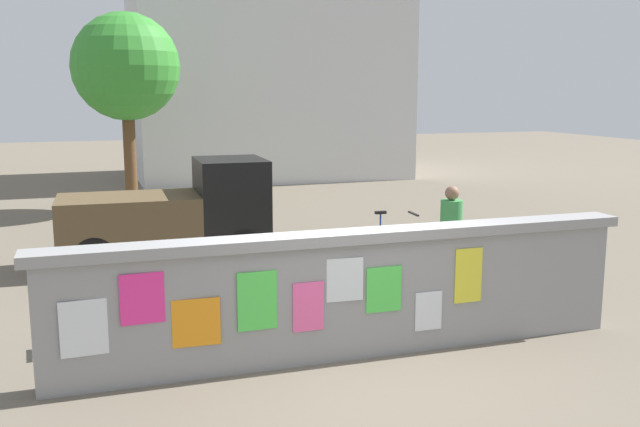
{
  "coord_description": "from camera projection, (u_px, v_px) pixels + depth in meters",
  "views": [
    {
      "loc": [
        -2.81,
        -7.33,
        3.07
      ],
      "look_at": [
        0.43,
        2.44,
        1.26
      ],
      "focal_mm": 39.54,
      "sensor_mm": 36.0,
      "label": 1
    }
  ],
  "objects": [
    {
      "name": "ground",
      "position": [
        223.0,
        229.0,
        15.73
      ],
      "size": [
        60.0,
        60.0,
        0.0
      ],
      "primitive_type": "plane",
      "color": "#6B6051"
    },
    {
      "name": "poster_wall",
      "position": [
        351.0,
        292.0,
        8.12
      ],
      "size": [
        7.06,
        0.42,
        1.49
      ],
      "color": "gray",
      "rests_on": "ground"
    },
    {
      "name": "auto_rickshaw_truck",
      "position": [
        176.0,
        214.0,
        12.52
      ],
      "size": [
        3.64,
        1.59,
        1.85
      ],
      "color": "black",
      "rests_on": "ground"
    },
    {
      "name": "motorcycle",
      "position": [
        363.0,
        279.0,
        9.83
      ],
      "size": [
        1.87,
        0.68,
        0.87
      ],
      "color": "black",
      "rests_on": "ground"
    },
    {
      "name": "bicycle_near",
      "position": [
        143.0,
        313.0,
        8.64
      ],
      "size": [
        1.71,
        0.44,
        0.95
      ],
      "color": "black",
      "rests_on": "ground"
    },
    {
      "name": "bicycle_far",
      "position": [
        388.0,
        243.0,
        12.6
      ],
      "size": [
        1.71,
        0.44,
        0.95
      ],
      "color": "black",
      "rests_on": "ground"
    },
    {
      "name": "person_walking",
      "position": [
        451.0,
        227.0,
        10.89
      ],
      "size": [
        0.48,
        0.48,
        1.62
      ],
      "color": "#D83F72",
      "rests_on": "ground"
    },
    {
      "name": "tree_roadside",
      "position": [
        126.0,
        68.0,
        17.59
      ],
      "size": [
        2.69,
        2.69,
        4.99
      ],
      "color": "brown",
      "rests_on": "ground"
    },
    {
      "name": "building_background",
      "position": [
        264.0,
        43.0,
        25.1
      ],
      "size": [
        9.47,
        6.46,
        9.43
      ],
      "color": "silver",
      "rests_on": "ground"
    }
  ]
}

